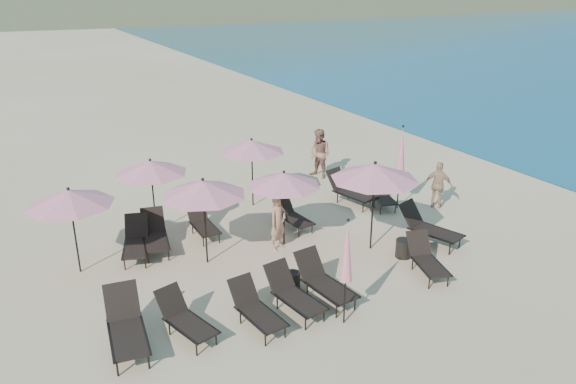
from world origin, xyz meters
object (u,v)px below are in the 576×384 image
lounger_1 (256,308)px  umbrella_open_2 (375,172)px  umbrella_open_5 (69,197)px  umbrella_open_0 (203,188)px  lounger_7 (155,234)px  lounger_2 (293,293)px  lounger_0 (185,318)px  beachgoer_a (278,223)px  lounger_12 (126,325)px  beachgoer_c (438,185)px  lounger_8 (202,222)px  umbrella_closed_0 (347,252)px  lounger_4 (426,258)px  lounger_5 (428,226)px  umbrella_closed_1 (401,151)px  lounger_11 (379,190)px  umbrella_open_1 (284,179)px  lounger_9 (292,215)px  lounger_10 (349,190)px  side_table_0 (293,280)px  umbrella_open_3 (151,167)px  lounger_6 (136,241)px  beachgoer_b (320,154)px  side_table_1 (404,248)px  umbrella_open_4 (252,146)px

lounger_1 → umbrella_open_2: 5.02m
umbrella_open_2 → umbrella_open_5: (-7.25, 2.46, -0.20)m
umbrella_open_0 → lounger_7: bearing=124.9°
lounger_2 → lounger_0: bearing=165.5°
lounger_0 → beachgoer_a: 4.39m
lounger_12 → beachgoer_c: beachgoer_c is taller
lounger_8 → umbrella_closed_0: umbrella_closed_0 is taller
lounger_4 → umbrella_closed_0: 3.38m
umbrella_open_0 → beachgoer_c: umbrella_open_0 is taller
lounger_5 → lounger_2: bearing=175.4°
umbrella_closed_0 → umbrella_closed_1: umbrella_closed_1 is taller
lounger_1 → lounger_11: 7.73m
lounger_5 → umbrella_open_1: (-3.60, 1.81, 1.44)m
lounger_5 → lounger_9: lounger_5 is taller
lounger_10 → side_table_0: 5.68m
umbrella_open_0 → umbrella_open_3: umbrella_open_0 is taller
umbrella_open_1 → beachgoer_a: umbrella_open_1 is taller
lounger_0 → umbrella_open_3: size_ratio=0.74×
lounger_9 → umbrella_closed_0: size_ratio=0.63×
lounger_5 → umbrella_open_5: size_ratio=0.84×
lounger_0 → umbrella_open_2: size_ratio=0.65×
lounger_7 → umbrella_closed_0: umbrella_closed_0 is taller
lounger_11 → beachgoer_c: (1.47, -1.11, 0.29)m
lounger_2 → umbrella_open_2: bearing=17.6°
lounger_1 → umbrella_closed_1: umbrella_closed_1 is taller
lounger_0 → umbrella_closed_0: bearing=-36.7°
lounger_4 → umbrella_open_5: size_ratio=0.72×
lounger_1 → lounger_10: (5.67, 4.77, 0.06)m
side_table_0 → beachgoer_a: size_ratio=0.26×
lounger_2 → lounger_10: lounger_10 is taller
lounger_6 → beachgoer_b: bearing=39.4°
side_table_0 → side_table_1: bearing=-0.4°
lounger_4 → umbrella_closed_0: bearing=-148.4°
lounger_8 → umbrella_open_5: size_ratio=0.66×
lounger_6 → lounger_11: bearing=16.5°
umbrella_open_5 → lounger_9: bearing=-2.0°
lounger_9 → umbrella_open_5: (-6.01, 0.21, 1.62)m
lounger_9 → umbrella_open_3: bearing=149.8°
lounger_9 → side_table_0: (-1.65, -3.05, -0.20)m
lounger_9 → umbrella_open_4: bearing=92.5°
lounger_2 → beachgoer_b: size_ratio=0.94×
lounger_4 → lounger_7: bearing=157.1°
lounger_7 → lounger_11: 7.35m
umbrella_open_0 → lounger_5: bearing=-17.4°
lounger_6 → lounger_1: bearing=-54.3°
lounger_11 → umbrella_open_0: 6.66m
umbrella_closed_1 → beachgoer_b: bearing=100.3°
lounger_1 → lounger_6: (-1.42, 4.42, 0.02)m
lounger_4 → lounger_7: lounger_7 is taller
beachgoer_a → umbrella_open_5: bearing=143.6°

